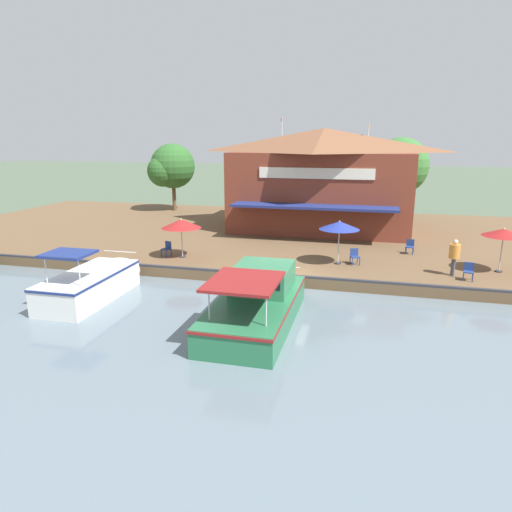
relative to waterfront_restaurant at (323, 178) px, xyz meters
name	(u,v)px	position (x,y,z in m)	size (l,w,h in m)	color
ground_plane	(283,288)	(13.50, -0.34, -4.31)	(220.00, 220.00, 0.00)	#4C5B47
quay_deck	(312,237)	(2.50, -0.34, -4.01)	(22.00, 56.00, 0.60)	brown
quay_edge_fender	(284,275)	(13.40, -0.34, -3.66)	(0.20, 50.40, 0.10)	#2D2D33
waterfront_restaurant	(323,178)	(0.00, 0.00, 0.00)	(10.87, 13.19, 8.05)	brown
patio_umbrella_mid_patio_right	(181,224)	(11.15, -6.64, -1.77)	(2.23, 2.23, 2.22)	#B7B7B7
patio_umbrella_back_row	(504,233)	(10.00, 10.10, -1.68)	(2.06, 2.06, 2.27)	#B7B7B7
patio_umbrella_far_corner	(339,225)	(10.43, 2.06, -1.61)	(2.14, 2.14, 2.37)	#B7B7B7
cafe_chair_mid_patio	(167,248)	(11.12, -7.60, -3.24)	(0.56, 0.56, 0.85)	navy
cafe_chair_facing_river	(355,256)	(10.28, 2.93, -3.24)	(0.56, 0.56, 0.85)	navy
cafe_chair_beside_entrance	(410,246)	(7.15, 5.97, -3.24)	(0.51, 0.51, 0.85)	navy
cafe_chair_far_corner_seat	(469,270)	(11.87, 8.31, -3.24)	(0.51, 0.51, 0.85)	navy
person_near_entrance	(455,253)	(11.22, 7.71, -2.56)	(0.51, 0.51, 1.81)	#4C4C56
motorboat_far_downstream	(96,281)	(16.79, -8.53, -3.55)	(6.24, 2.34, 2.49)	white
motorboat_fourth_along	(260,299)	(17.52, -0.53, -3.47)	(8.11, 2.91, 2.32)	#287047
tree_downstream_bank	(170,167)	(-4.73, -14.42, 0.27)	(4.27, 4.06, 6.13)	brown
tree_behind_restaurant	(398,168)	(-3.43, 5.51, 0.63)	(4.65, 4.42, 6.68)	brown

